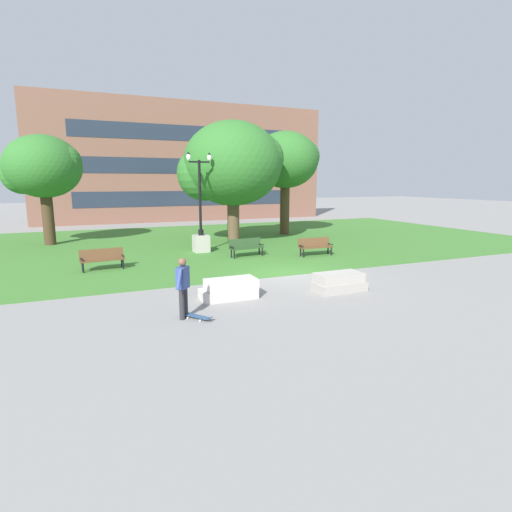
# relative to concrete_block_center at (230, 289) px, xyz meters

# --- Properties ---
(ground_plane) EXTENTS (140.00, 140.00, 0.00)m
(ground_plane) POSITION_rel_concrete_block_center_xyz_m (3.35, 2.06, -0.31)
(ground_plane) COLOR gray
(grass_lawn) EXTENTS (40.00, 20.00, 0.02)m
(grass_lawn) POSITION_rel_concrete_block_center_xyz_m (3.35, 12.06, -0.30)
(grass_lawn) COLOR #3D752D
(grass_lawn) RESTS_ON ground
(concrete_block_center) EXTENTS (1.83, 0.90, 0.64)m
(concrete_block_center) POSITION_rel_concrete_block_center_xyz_m (0.00, 0.00, 0.00)
(concrete_block_center) COLOR #BCB7B2
(concrete_block_center) RESTS_ON ground
(concrete_block_left) EXTENTS (1.80, 0.90, 0.64)m
(concrete_block_left) POSITION_rel_concrete_block_center_xyz_m (3.79, -0.64, 0.00)
(concrete_block_left) COLOR #9E9991
(concrete_block_left) RESTS_ON ground
(person_skateboarder) EXTENTS (0.59, 0.93, 1.71)m
(person_skateboarder) POSITION_rel_concrete_block_center_xyz_m (-1.81, -1.35, 0.66)
(person_skateboarder) COLOR #28282D
(person_skateboarder) RESTS_ON ground
(skateboard) EXTENTS (0.75, 0.95, 0.14)m
(skateboard) POSITION_rel_concrete_block_center_xyz_m (-1.51, -1.55, -0.22)
(skateboard) COLOR #2D4C75
(skateboard) RESTS_ON ground
(park_bench_near_left) EXTENTS (1.85, 0.73, 0.90)m
(park_bench_near_left) POSITION_rel_concrete_block_center_xyz_m (3.20, 6.62, 0.23)
(park_bench_near_left) COLOR #284723
(park_bench_near_left) RESTS_ON grass_lawn
(park_bench_near_right) EXTENTS (1.82, 0.60, 0.90)m
(park_bench_near_right) POSITION_rel_concrete_block_center_xyz_m (6.55, 5.48, 0.23)
(park_bench_near_right) COLOR brown
(park_bench_near_right) RESTS_ON grass_lawn
(park_bench_far_left) EXTENTS (1.84, 0.69, 0.90)m
(park_bench_far_left) POSITION_rel_concrete_block_center_xyz_m (-3.62, 6.10, 0.23)
(park_bench_far_left) COLOR brown
(park_bench_far_left) RESTS_ON grass_lawn
(lamp_post_left) EXTENTS (1.32, 0.80, 5.24)m
(lamp_post_left) POSITION_rel_concrete_block_center_xyz_m (1.47, 8.84, 0.77)
(lamp_post_left) COLOR #ADA89E
(lamp_post_left) RESTS_ON grass_lawn
(tree_near_left) EXTENTS (4.85, 4.62, 7.21)m
(tree_near_left) POSITION_rel_concrete_block_center_xyz_m (8.97, 13.80, 4.86)
(tree_near_left) COLOR #4C3823
(tree_near_left) RESTS_ON grass_lawn
(tree_far_left) EXTENTS (6.23, 5.93, 7.32)m
(tree_far_left) POSITION_rel_concrete_block_center_xyz_m (4.16, 11.38, 4.44)
(tree_far_left) COLOR brown
(tree_far_left) RESTS_ON grass_lawn
(tree_near_right) EXTENTS (4.47, 4.26, 6.41)m
(tree_near_right) POSITION_rel_concrete_block_center_xyz_m (-6.28, 14.83, 4.23)
(tree_near_right) COLOR #42301E
(tree_near_right) RESTS_ON grass_lawn
(building_facade_distant) EXTENTS (27.83, 1.03, 11.19)m
(building_facade_distant) POSITION_rel_concrete_block_center_xyz_m (5.25, 26.55, 5.28)
(building_facade_distant) COLOR brown
(building_facade_distant) RESTS_ON ground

